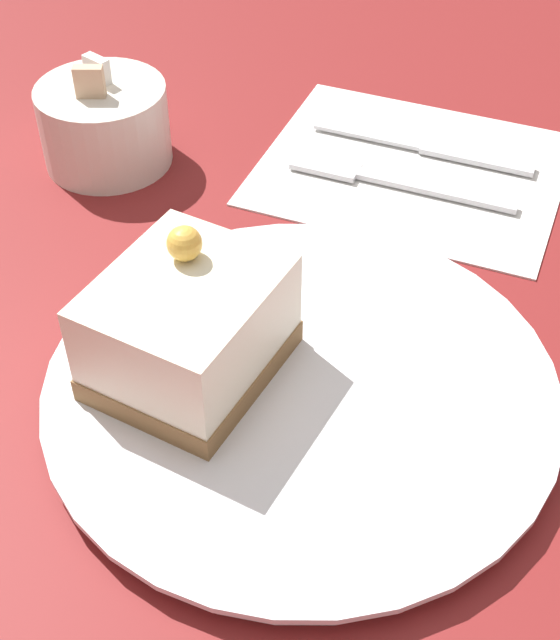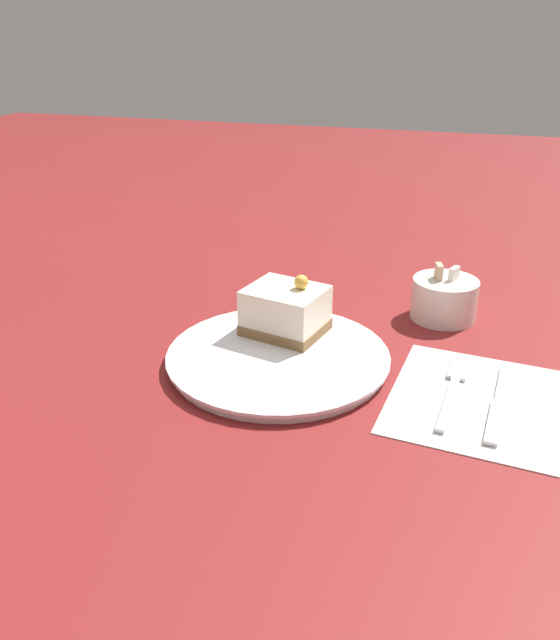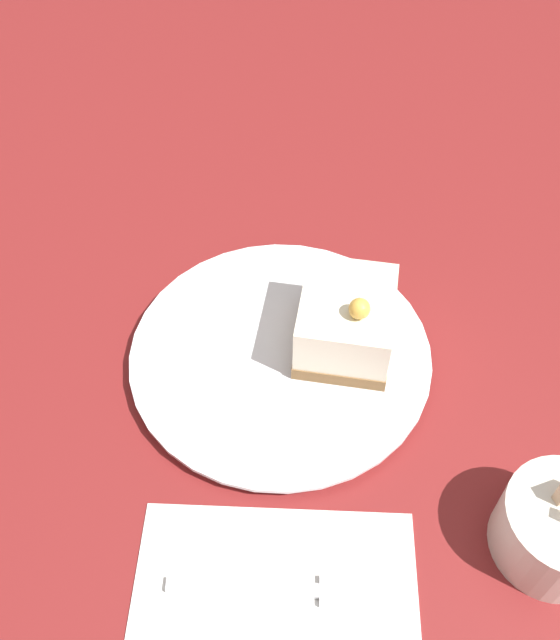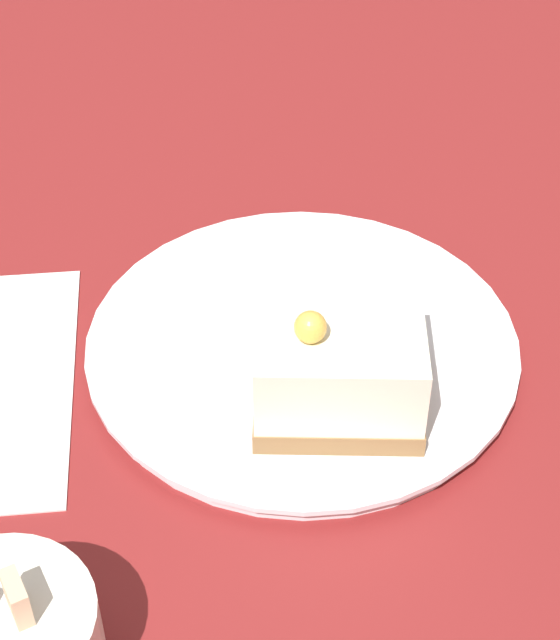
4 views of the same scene
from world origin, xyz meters
The scene contains 7 objects.
ground_plane centered at (0.00, 0.00, 0.00)m, with size 4.00×4.00×0.00m, color maroon.
plate centered at (-0.02, 0.00, 0.01)m, with size 0.28×0.28×0.01m.
cake_slice centered at (-0.03, 0.06, 0.05)m, with size 0.11×0.10×0.08m.
napkin centered at (0.22, -0.02, 0.00)m, with size 0.20×0.23×0.00m.
fork centered at (0.19, 0.00, 0.01)m, with size 0.03×0.16×0.00m.
knife centered at (0.24, -0.03, 0.01)m, with size 0.03×0.17×0.00m.
sugar_bowl centered at (0.17, 0.20, 0.03)m, with size 0.09×0.09×0.08m.
Camera 1 is at (-0.33, -0.08, 0.37)m, focal length 50.00 mm.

